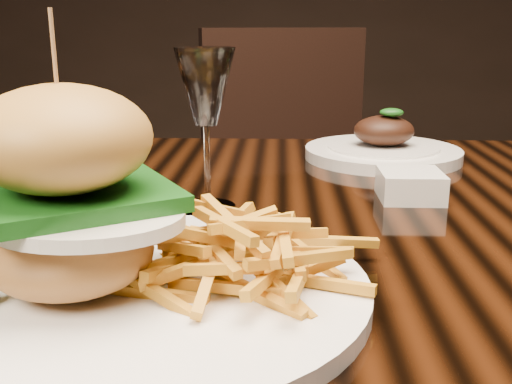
{
  "coord_description": "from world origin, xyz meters",
  "views": [
    {
      "loc": [
        -0.04,
        -0.67,
        0.96
      ],
      "look_at": [
        -0.06,
        -0.13,
        0.81
      ],
      "focal_mm": 42.0,
      "sensor_mm": 36.0,
      "label": 1
    }
  ],
  "objects_px": {
    "dining_table": "(313,271)",
    "wine_glass": "(205,93)",
    "far_dish": "(383,149)",
    "chair_far": "(296,186)",
    "burger_plate": "(136,234)"
  },
  "relations": [
    {
      "from": "dining_table",
      "to": "wine_glass",
      "type": "bearing_deg",
      "value": 179.04
    },
    {
      "from": "far_dish",
      "to": "chair_far",
      "type": "height_order",
      "value": "chair_far"
    },
    {
      "from": "far_dish",
      "to": "dining_table",
      "type": "bearing_deg",
      "value": -113.72
    },
    {
      "from": "wine_glass",
      "to": "chair_far",
      "type": "distance_m",
      "value": 0.96
    },
    {
      "from": "far_dish",
      "to": "chair_far",
      "type": "xyz_separation_m",
      "value": [
        -0.12,
        0.6,
        -0.23
      ]
    },
    {
      "from": "dining_table",
      "to": "burger_plate",
      "type": "height_order",
      "value": "burger_plate"
    },
    {
      "from": "wine_glass",
      "to": "far_dish",
      "type": "bearing_deg",
      "value": 48.38
    },
    {
      "from": "dining_table",
      "to": "far_dish",
      "type": "height_order",
      "value": "far_dish"
    },
    {
      "from": "wine_glass",
      "to": "far_dish",
      "type": "xyz_separation_m",
      "value": [
        0.25,
        0.28,
        -0.12
      ]
    },
    {
      "from": "burger_plate",
      "to": "chair_far",
      "type": "distance_m",
      "value": 1.17
    },
    {
      "from": "dining_table",
      "to": "wine_glass",
      "type": "relative_size",
      "value": 8.58
    },
    {
      "from": "burger_plate",
      "to": "chair_far",
      "type": "relative_size",
      "value": 0.36
    },
    {
      "from": "burger_plate",
      "to": "far_dish",
      "type": "xyz_separation_m",
      "value": [
        0.28,
        0.53,
        -0.04
      ]
    },
    {
      "from": "burger_plate",
      "to": "wine_glass",
      "type": "height_order",
      "value": "burger_plate"
    },
    {
      "from": "burger_plate",
      "to": "far_dish",
      "type": "height_order",
      "value": "burger_plate"
    }
  ]
}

